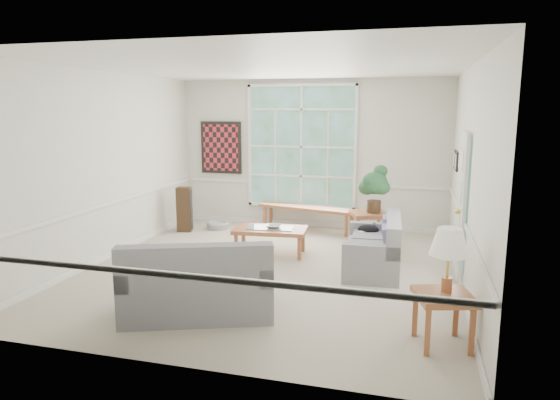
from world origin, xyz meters
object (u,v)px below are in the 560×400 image
(loveseat_right, at_px, (373,243))
(end_table, at_px, (369,229))
(side_table, at_px, (443,319))
(coffee_table, at_px, (270,241))
(loveseat_front, at_px, (198,276))

(loveseat_right, bearing_deg, end_table, 94.73)
(loveseat_right, xyz_separation_m, side_table, (0.91, -2.31, -0.13))
(side_table, bearing_deg, end_table, 106.57)
(loveseat_right, distance_m, coffee_table, 1.78)
(loveseat_right, relative_size, end_table, 2.51)
(loveseat_front, relative_size, side_table, 3.09)
(end_table, distance_m, side_table, 3.82)
(loveseat_front, xyz_separation_m, side_table, (2.77, -0.10, -0.19))
(coffee_table, bearing_deg, loveseat_right, -18.35)
(loveseat_right, bearing_deg, coffee_table, 164.40)
(loveseat_right, xyz_separation_m, coffee_table, (-1.73, 0.39, -0.19))
(loveseat_front, relative_size, end_table, 2.85)
(loveseat_front, height_order, side_table, loveseat_front)
(side_table, bearing_deg, coffee_table, 134.31)
(coffee_table, bearing_deg, loveseat_front, -98.53)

